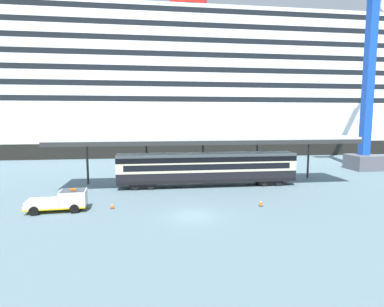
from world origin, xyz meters
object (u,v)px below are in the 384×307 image
at_px(traffic_cone_near, 261,202).
at_px(dockside_crane, 374,68).
at_px(traffic_cone_mid, 112,205).
at_px(train_carriage, 207,168).
at_px(service_truck, 63,200).
at_px(cruise_ship, 207,93).

height_order(traffic_cone_near, dockside_crane, dockside_crane).
bearing_deg(dockside_crane, traffic_cone_mid, -156.21).
relative_size(train_carriage, traffic_cone_near, 27.91).
height_order(train_carriage, service_truck, train_carriage).
relative_size(service_truck, traffic_cone_mid, 8.23).
xyz_separation_m(train_carriage, traffic_cone_mid, (-10.52, -8.29, -1.99)).
bearing_deg(traffic_cone_mid, train_carriage, 38.24).
height_order(cruise_ship, train_carriage, cruise_ship).
bearing_deg(train_carriage, service_truck, -150.53).
bearing_deg(traffic_cone_near, traffic_cone_mid, 175.76).
bearing_deg(traffic_cone_mid, service_truck, -178.35).
xyz_separation_m(service_truck, dockside_crane, (43.24, 17.25, 15.32)).
height_order(cruise_ship, service_truck, cruise_ship).
bearing_deg(service_truck, dockside_crane, 21.76).
relative_size(train_carriage, traffic_cone_mid, 33.76).
relative_size(train_carriage, dockside_crane, 0.40).
bearing_deg(cruise_ship, traffic_cone_near, -94.06).
relative_size(traffic_cone_near, dockside_crane, 0.01).
bearing_deg(traffic_cone_near, dockside_crane, 36.23).
distance_m(service_truck, traffic_cone_mid, 4.43).
xyz_separation_m(traffic_cone_near, traffic_cone_mid, (-14.06, 1.04, -0.07)).
bearing_deg(traffic_cone_mid, cruise_ship, 69.71).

